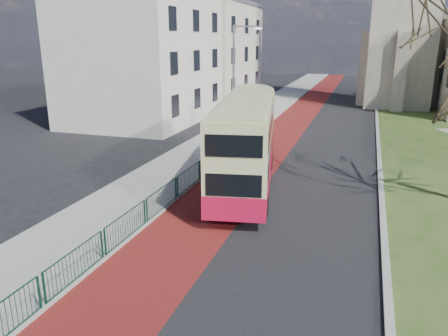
% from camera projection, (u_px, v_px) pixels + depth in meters
% --- Properties ---
extents(ground, '(160.00, 160.00, 0.00)m').
position_uv_depth(ground, '(208.00, 245.00, 15.83)').
color(ground, black).
rests_on(ground, ground).
extents(road_carriageway, '(9.00, 120.00, 0.01)m').
position_uv_depth(road_carriageway, '(315.00, 136.00, 33.61)').
color(road_carriageway, black).
rests_on(road_carriageway, ground).
extents(bus_lane, '(3.40, 120.00, 0.01)m').
position_uv_depth(bus_lane, '(280.00, 133.00, 34.41)').
color(bus_lane, '#591414').
rests_on(bus_lane, ground).
extents(pavement_west, '(4.00, 120.00, 0.12)m').
position_uv_depth(pavement_west, '(234.00, 130.00, 35.52)').
color(pavement_west, gray).
rests_on(pavement_west, ground).
extents(kerb_west, '(0.25, 120.00, 0.13)m').
position_uv_depth(kerb_west, '(258.00, 131.00, 34.93)').
color(kerb_west, '#999993').
rests_on(kerb_west, ground).
extents(kerb_east, '(0.25, 80.00, 0.13)m').
position_uv_depth(kerb_east, '(378.00, 134.00, 34.05)').
color(kerb_east, '#999993').
rests_on(kerb_east, ground).
extents(pedestrian_railing, '(0.07, 24.00, 1.12)m').
position_uv_depth(pedestrian_railing, '(177.00, 188.00, 20.19)').
color(pedestrian_railing, '#0D3A27').
rests_on(pedestrian_railing, ground).
extents(street_block_near, '(10.30, 14.30, 13.00)m').
position_uv_depth(street_block_near, '(143.00, 47.00, 38.17)').
color(street_block_near, beige).
rests_on(street_block_near, ground).
extents(street_block_far, '(10.30, 16.30, 11.50)m').
position_uv_depth(street_block_far, '(206.00, 51.00, 52.97)').
color(street_block_far, beige).
rests_on(street_block_far, ground).
extents(streetlamp, '(2.13, 0.18, 8.00)m').
position_uv_depth(streetlamp, '(235.00, 75.00, 32.21)').
color(streetlamp, gray).
rests_on(streetlamp, pavement_west).
extents(bus, '(4.39, 10.96, 4.47)m').
position_uv_depth(bus, '(246.00, 139.00, 21.10)').
color(bus, '#B31033').
rests_on(bus, ground).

